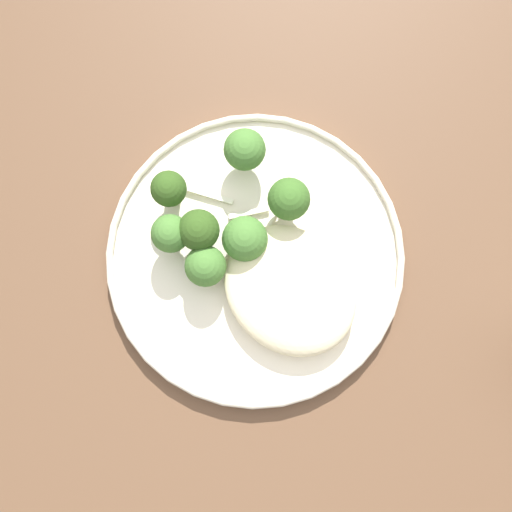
{
  "coord_description": "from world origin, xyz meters",
  "views": [
    {
      "loc": [
        0.08,
        -0.11,
        1.4
      ],
      "look_at": [
        0.0,
        -0.04,
        0.76
      ],
      "focal_mm": 47.64,
      "sensor_mm": 36.0,
      "label": 1
    }
  ],
  "objects_px": {
    "broccoli_floret_small_sprig": "(245,150)",
    "broccoli_floret_split_head": "(289,200)",
    "seared_scallop_on_noodles": "(267,265)",
    "broccoli_floret_front_edge": "(206,266)",
    "seared_scallop_tiny_bay": "(329,318)",
    "dinner_plate": "(256,258)",
    "broccoli_floret_beside_noodles": "(170,234)",
    "broccoli_floret_center_pile": "(245,239)",
    "seared_scallop_center_golden": "(300,262)",
    "broccoli_floret_near_rim": "(169,190)",
    "seared_scallop_right_edge": "(315,284)",
    "seared_scallop_rear_pale": "(270,299)",
    "broccoli_floret_right_tilted": "(199,230)"
  },
  "relations": [
    {
      "from": "dinner_plate",
      "to": "broccoli_floret_front_edge",
      "type": "xyz_separation_m",
      "value": [
        -0.02,
        -0.04,
        0.03
      ]
    },
    {
      "from": "broccoli_floret_split_head",
      "to": "broccoli_floret_right_tilted",
      "type": "relative_size",
      "value": 1.0
    },
    {
      "from": "seared_scallop_on_noodles",
      "to": "seared_scallop_tiny_bay",
      "type": "bearing_deg",
      "value": 4.61
    },
    {
      "from": "seared_scallop_on_noodles",
      "to": "broccoli_floret_front_edge",
      "type": "distance_m",
      "value": 0.06
    },
    {
      "from": "seared_scallop_right_edge",
      "to": "broccoli_floret_center_pile",
      "type": "bearing_deg",
      "value": -164.57
    },
    {
      "from": "seared_scallop_rear_pale",
      "to": "broccoli_floret_split_head",
      "type": "distance_m",
      "value": 0.1
    },
    {
      "from": "broccoli_floret_beside_noodles",
      "to": "broccoli_floret_center_pile",
      "type": "bearing_deg",
      "value": 42.63
    },
    {
      "from": "seared_scallop_right_edge",
      "to": "broccoli_floret_split_head",
      "type": "xyz_separation_m",
      "value": [
        -0.07,
        0.03,
        0.03
      ]
    },
    {
      "from": "dinner_plate",
      "to": "broccoli_floret_beside_noodles",
      "type": "relative_size",
      "value": 5.33
    },
    {
      "from": "seared_scallop_on_noodles",
      "to": "broccoli_floret_split_head",
      "type": "bearing_deg",
      "value": 116.75
    },
    {
      "from": "broccoli_floret_beside_noodles",
      "to": "broccoli_floret_split_head",
      "type": "distance_m",
      "value": 0.11
    },
    {
      "from": "seared_scallop_tiny_bay",
      "to": "broccoli_floret_front_edge",
      "type": "bearing_deg",
      "value": -156.01
    },
    {
      "from": "broccoli_floret_beside_noodles",
      "to": "broccoli_floret_right_tilted",
      "type": "xyz_separation_m",
      "value": [
        0.02,
        0.02,
        0.01
      ]
    },
    {
      "from": "seared_scallop_center_golden",
      "to": "seared_scallop_tiny_bay",
      "type": "bearing_deg",
      "value": -17.82
    },
    {
      "from": "seared_scallop_on_noodles",
      "to": "broccoli_floret_small_sprig",
      "type": "distance_m",
      "value": 0.11
    },
    {
      "from": "seared_scallop_right_edge",
      "to": "broccoli_floret_near_rim",
      "type": "relative_size",
      "value": 0.53
    },
    {
      "from": "broccoli_floret_front_edge",
      "to": "seared_scallop_tiny_bay",
      "type": "bearing_deg",
      "value": 23.99
    },
    {
      "from": "seared_scallop_tiny_bay",
      "to": "seared_scallop_center_golden",
      "type": "bearing_deg",
      "value": 162.18
    },
    {
      "from": "dinner_plate",
      "to": "broccoli_floret_near_rim",
      "type": "height_order",
      "value": "broccoli_floret_near_rim"
    },
    {
      "from": "seared_scallop_rear_pale",
      "to": "broccoli_floret_split_head",
      "type": "xyz_separation_m",
      "value": [
        -0.05,
        0.07,
        0.03
      ]
    },
    {
      "from": "broccoli_floret_beside_noodles",
      "to": "seared_scallop_right_edge",
      "type": "bearing_deg",
      "value": 28.25
    },
    {
      "from": "broccoli_floret_split_head",
      "to": "broccoli_floret_right_tilted",
      "type": "bearing_deg",
      "value": -114.46
    },
    {
      "from": "seared_scallop_rear_pale",
      "to": "broccoli_floret_near_rim",
      "type": "relative_size",
      "value": 0.41
    },
    {
      "from": "seared_scallop_on_noodles",
      "to": "broccoli_floret_split_head",
      "type": "height_order",
      "value": "broccoli_floret_split_head"
    },
    {
      "from": "seared_scallop_on_noodles",
      "to": "broccoli_floret_front_edge",
      "type": "height_order",
      "value": "broccoli_floret_front_edge"
    },
    {
      "from": "dinner_plate",
      "to": "seared_scallop_right_edge",
      "type": "bearing_deg",
      "value": 20.59
    },
    {
      "from": "seared_scallop_tiny_bay",
      "to": "broccoli_floret_center_pile",
      "type": "bearing_deg",
      "value": -176.39
    },
    {
      "from": "broccoli_floret_near_rim",
      "to": "broccoli_floret_small_sprig",
      "type": "relative_size",
      "value": 0.99
    },
    {
      "from": "dinner_plate",
      "to": "broccoli_floret_small_sprig",
      "type": "bearing_deg",
      "value": 142.28
    },
    {
      "from": "broccoli_floret_near_rim",
      "to": "broccoli_floret_right_tilted",
      "type": "relative_size",
      "value": 0.92
    },
    {
      "from": "dinner_plate",
      "to": "broccoli_floret_front_edge",
      "type": "distance_m",
      "value": 0.06
    },
    {
      "from": "broccoli_floret_small_sprig",
      "to": "broccoli_floret_split_head",
      "type": "xyz_separation_m",
      "value": [
        0.06,
        -0.0,
        0.0
      ]
    },
    {
      "from": "seared_scallop_right_edge",
      "to": "broccoli_floret_center_pile",
      "type": "distance_m",
      "value": 0.08
    },
    {
      "from": "seared_scallop_tiny_bay",
      "to": "broccoli_floret_small_sprig",
      "type": "relative_size",
      "value": 0.64
    },
    {
      "from": "broccoli_floret_beside_noodles",
      "to": "seared_scallop_on_noodles",
      "type": "bearing_deg",
      "value": 30.43
    },
    {
      "from": "seared_scallop_right_edge",
      "to": "broccoli_floret_right_tilted",
      "type": "distance_m",
      "value": 0.12
    },
    {
      "from": "broccoli_floret_beside_noodles",
      "to": "broccoli_floret_small_sprig",
      "type": "distance_m",
      "value": 0.11
    },
    {
      "from": "seared_scallop_tiny_bay",
      "to": "broccoli_floret_near_rim",
      "type": "relative_size",
      "value": 0.64
    },
    {
      "from": "seared_scallop_on_noodles",
      "to": "broccoli_floret_front_edge",
      "type": "bearing_deg",
      "value": -129.32
    },
    {
      "from": "seared_scallop_on_noodles",
      "to": "broccoli_floret_near_rim",
      "type": "bearing_deg",
      "value": -170.08
    },
    {
      "from": "seared_scallop_center_golden",
      "to": "seared_scallop_on_noodles",
      "type": "xyz_separation_m",
      "value": [
        -0.02,
        -0.02,
        -0.0
      ]
    },
    {
      "from": "seared_scallop_right_edge",
      "to": "broccoli_floret_near_rim",
      "type": "bearing_deg",
      "value": -165.82
    },
    {
      "from": "broccoli_floret_center_pile",
      "to": "broccoli_floret_front_edge",
      "type": "relative_size",
      "value": 1.04
    },
    {
      "from": "seared_scallop_rear_pale",
      "to": "seared_scallop_right_edge",
      "type": "height_order",
      "value": "same"
    },
    {
      "from": "broccoli_floret_beside_noodles",
      "to": "broccoli_floret_front_edge",
      "type": "distance_m",
      "value": 0.04
    },
    {
      "from": "seared_scallop_on_noodles",
      "to": "broccoli_floret_front_edge",
      "type": "xyz_separation_m",
      "value": [
        -0.04,
        -0.04,
        0.02
      ]
    },
    {
      "from": "dinner_plate",
      "to": "broccoli_floret_beside_noodles",
      "type": "xyz_separation_m",
      "value": [
        -0.07,
        -0.05,
        0.04
      ]
    },
    {
      "from": "seared_scallop_center_golden",
      "to": "broccoli_floret_front_edge",
      "type": "xyz_separation_m",
      "value": [
        -0.06,
        -0.07,
        0.02
      ]
    },
    {
      "from": "seared_scallop_tiny_bay",
      "to": "broccoli_floret_beside_noodles",
      "type": "height_order",
      "value": "broccoli_floret_beside_noodles"
    },
    {
      "from": "broccoli_floret_center_pile",
      "to": "broccoli_floret_split_head",
      "type": "height_order",
      "value": "broccoli_floret_split_head"
    }
  ]
}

